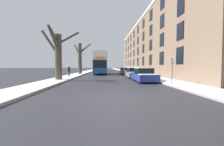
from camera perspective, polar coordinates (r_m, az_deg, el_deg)
ground_plane at (r=7.67m, az=1.36°, el=-9.51°), size 320.00×320.00×0.00m
sidewalk_left at (r=60.74m, az=-7.60°, el=1.06°), size 2.48×130.00×0.16m
sidewalk_right at (r=60.84m, az=3.45°, el=1.08°), size 2.48×130.00×0.16m
terrace_facade_right at (r=37.05m, az=16.77°, el=9.48°), size 9.10×50.48×12.32m
bare_tree_left_0 at (r=17.61m, az=-19.82°, el=6.91°), size 3.81×5.05×5.92m
bare_tree_left_1 at (r=31.12m, az=-12.06°, el=5.72°), size 3.55×1.86×6.39m
double_decker_bus at (r=31.59m, az=-4.32°, el=4.13°), size 2.56×10.47×4.43m
parked_car_0 at (r=16.06m, az=12.00°, el=-0.83°), size 1.88×4.50×1.48m
parked_car_1 at (r=21.34m, az=8.35°, el=-0.00°), size 1.89×4.15×1.47m
parked_car_2 at (r=26.82m, az=6.10°, el=0.47°), size 1.69×4.05×1.41m
parked_car_3 at (r=31.94m, az=4.70°, el=0.79°), size 1.77×4.03×1.40m
oncoming_van at (r=49.92m, az=-3.54°, el=2.02°), size 1.99×5.70×2.16m
pedestrian_left_sidewalk at (r=23.52m, az=-16.10°, el=0.80°), size 0.37×0.37×1.70m
street_sign_post at (r=13.11m, az=21.92°, el=1.10°), size 0.32×0.07×2.28m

